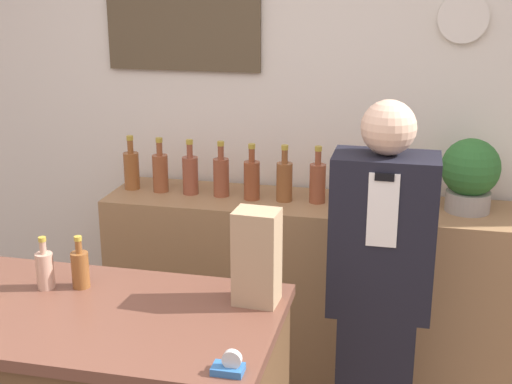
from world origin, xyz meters
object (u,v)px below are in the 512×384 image
Objects in this scene: shopkeeper at (379,297)px; paper_bag at (257,257)px; tape_dispenser at (229,366)px; potted_plant at (470,173)px.

shopkeeper is 0.69m from paper_bag.
potted_plant is at bearing 65.11° from tape_dispenser.
paper_bag is 0.48m from tape_dispenser.
potted_plant is 1.33m from paper_bag.
shopkeeper is 0.81m from potted_plant.
potted_plant reaches higher than paper_bag.
shopkeeper is 4.80× the size of paper_bag.
shopkeeper is at bearing 50.02° from paper_bag.
potted_plant is 1.04× the size of paper_bag.
paper_bag is at bearing -124.11° from potted_plant.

